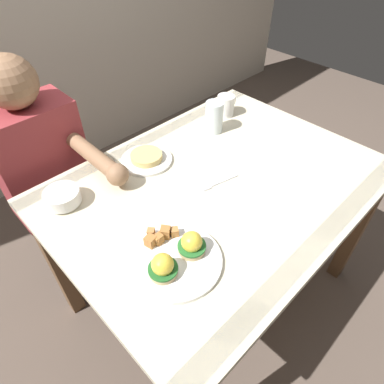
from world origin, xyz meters
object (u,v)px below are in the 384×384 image
Objects in this scene: eggs_benedict_plate at (175,257)px; coffee_mug at (226,105)px; side_plate at (147,158)px; water_glass_near at (214,119)px; fork at (218,183)px; diner_person at (49,174)px; dining_table at (218,202)px; fruit_bowl at (62,198)px.

coffee_mug is (0.73, 0.45, 0.03)m from eggs_benedict_plate.
eggs_benedict_plate is 0.49m from side_plate.
fork is at bearing -134.53° from water_glass_near.
side_plate is at bearing 174.32° from water_glass_near.
coffee_mug is 0.49m from side_plate.
coffee_mug is 0.10× the size of diner_person.
fork is 0.72m from diner_person.
eggs_benedict_plate reaches higher than dining_table.
dining_table is 10.77× the size of coffee_mug.
fork is (-0.39, -0.31, -0.05)m from coffee_mug.
fruit_bowl is at bearing 176.10° from water_glass_near.
fork is (0.34, 0.15, -0.02)m from eggs_benedict_plate.
eggs_benedict_plate is 1.35× the size of side_plate.
fork is 0.30m from side_plate.
fruit_bowl is 0.60× the size of side_plate.
dining_table is 1.05× the size of diner_person.
coffee_mug reaches higher than fork.
fruit_bowl is 0.11× the size of diner_person.
coffee_mug is 0.56× the size of side_plate.
fork is at bearing -141.77° from coffee_mug.
side_plate reaches higher than dining_table.
fruit_bowl is at bearing 146.68° from fork.
coffee_mug is 0.50m from fork.
dining_table is 7.74× the size of fork.
fruit_bowl is at bearing 147.59° from dining_table.
side_plate is (0.24, 0.43, -0.01)m from eggs_benedict_plate.
water_glass_near reaches higher than coffee_mug.
coffee_mug is 0.15m from water_glass_near.
water_glass_near is 0.12× the size of diner_person.
eggs_benedict_plate reaches higher than fruit_bowl.
water_glass_near is at bearing 45.47° from fork.
eggs_benedict_plate is at bearing -157.22° from dining_table.
dining_table is at bearing -133.39° from water_glass_near.
water_glass_near reaches higher than side_plate.
diner_person is (-0.63, 0.35, -0.15)m from water_glass_near.
water_glass_near is (0.25, 0.25, 0.06)m from fork.
water_glass_near reaches higher than fruit_bowl.
diner_person is at bearing 159.01° from coffee_mug.
diner_person is (-0.40, 0.60, 0.02)m from dining_table.
dining_table is 0.11m from fork.
diner_person is (-0.04, 0.75, -0.11)m from eggs_benedict_plate.
diner_person reaches higher than eggs_benedict_plate.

